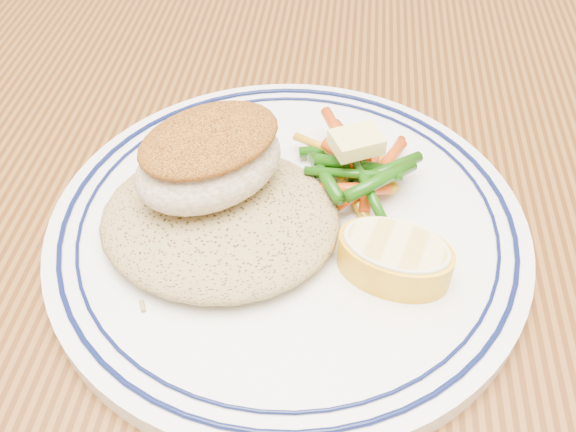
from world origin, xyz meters
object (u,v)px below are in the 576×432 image
Objects in this scene: dining_table at (291,298)px; vegetable_pile at (357,169)px; rice_pilaf at (220,215)px; fish_fillet at (209,158)px; plate at (288,228)px; lemon_wedge at (395,257)px.

dining_table is 0.13m from vegetable_pile.
dining_table is 0.14m from rice_pilaf.
rice_pilaf is at bearing -135.18° from dining_table.
fish_fillet reaches higher than dining_table.
lemon_wedge is (0.06, -0.03, 0.02)m from plate.
fish_fillet reaches higher than vegetable_pile.
lemon_wedge is at bearing -19.08° from fish_fillet.
dining_table is at bearing -165.36° from vegetable_pile.
fish_fillet is 1.50× the size of lemon_wedge.
rice_pilaf is 1.40× the size of vegetable_pile.
fish_fillet is (-0.01, 0.02, 0.03)m from rice_pilaf.
vegetable_pile is at bearing 20.86° from fish_fillet.
plate is at bearing -88.72° from dining_table.
rice_pilaf is at bearing -163.03° from plate.
dining_table is at bearing 91.28° from plate.
fish_fillet is at bearing 160.92° from lemon_wedge.
dining_table is 0.11m from plate.
vegetable_pile is 0.07m from lemon_wedge.
rice_pilaf is (-0.04, -0.01, 0.02)m from plate.
fish_fillet reaches higher than lemon_wedge.
plate is 0.07m from lemon_wedge.
rice_pilaf is 1.93× the size of lemon_wedge.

